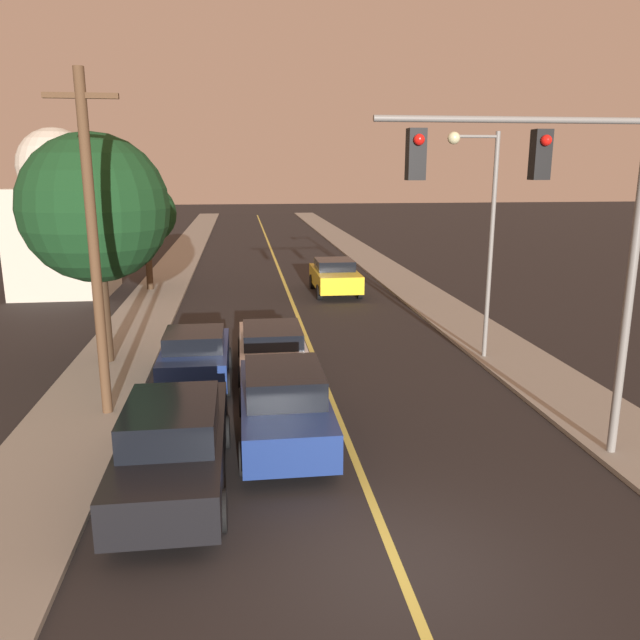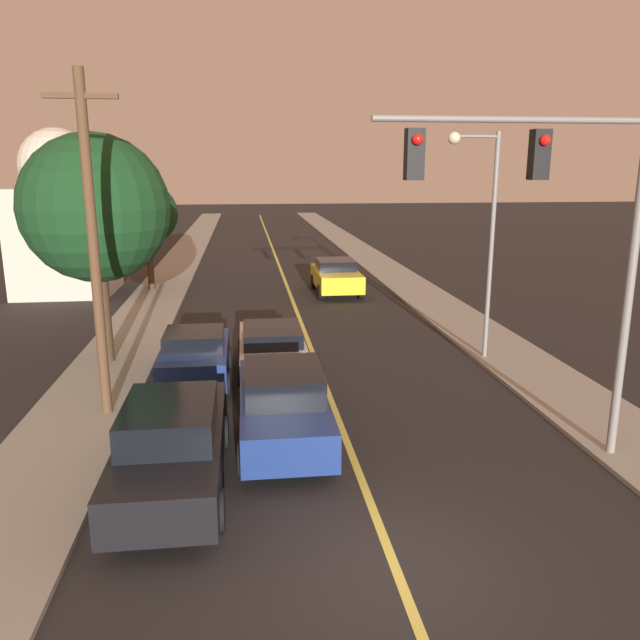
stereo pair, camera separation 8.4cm
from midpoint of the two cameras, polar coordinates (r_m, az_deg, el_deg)
name	(u,v)px [view 1 (the left image)]	position (r m, az deg, el deg)	size (l,w,h in m)	color
ground_plane	(398,569)	(10.22, 6.93, -21.63)	(200.00, 200.00, 0.00)	black
road_surface	(273,254)	(44.50, -4.40, 6.05)	(9.93, 80.00, 0.01)	black
sidewalk_left	(183,255)	(44.63, -12.43, 5.86)	(2.50, 80.00, 0.12)	gray
sidewalk_right	(359,252)	(45.23, 3.53, 6.26)	(2.50, 80.00, 0.12)	gray
car_near_lane_front	(284,403)	(13.79, -3.50, -7.62)	(1.98, 4.89, 1.75)	navy
car_near_lane_second	(272,347)	(18.55, -4.52, -2.51)	(2.03, 4.83, 1.39)	white
car_outer_lane_front	(174,444)	(12.18, -13.41, -10.95)	(1.98, 5.18, 1.76)	black
car_outer_lane_second	(195,356)	(17.78, -11.45, -3.25)	(1.94, 3.81, 1.54)	navy
car_far_oncoming	(335,276)	(30.13, 1.29, 4.05)	(2.11, 4.57, 1.62)	gold
traffic_signal_mast	(559,215)	(12.69, 20.81, 8.93)	(5.31, 0.42, 6.87)	slate
streetlamp_right	(481,216)	(19.51, 14.41, 9.18)	(1.58, 0.36, 6.83)	slate
utility_pole_left	(93,243)	(15.24, -20.17, 6.62)	(1.60, 0.24, 7.90)	#513823
tree_left_near	(95,209)	(19.57, -20.02, 9.53)	(4.32, 4.32, 6.81)	#3D2B1C
tree_left_far	(146,214)	(31.35, -15.74, 9.31)	(2.92, 2.92, 5.14)	#3D2B1C
domed_building_left	(61,218)	(32.31, -22.64, 8.61)	(4.32, 4.32, 7.74)	#BCB29E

